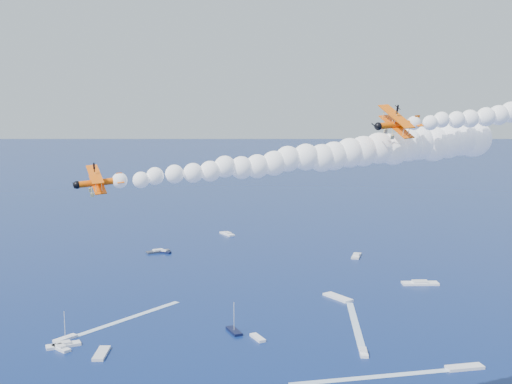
% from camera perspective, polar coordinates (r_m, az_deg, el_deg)
% --- Properties ---
extents(biplane_lead, '(12.42, 12.79, 8.73)m').
position_cam_1_polar(biplane_lead, '(106.01, 12.12, 5.70)').
color(biplane_lead, '#ED5904').
extents(biplane_trail, '(10.82, 11.20, 6.81)m').
position_cam_1_polar(biplane_trail, '(95.92, -13.35, 0.80)').
color(biplane_trail, '#F95B05').
extents(smoke_trail_trail, '(68.80, 68.59, 11.43)m').
position_cam_1_polar(smoke_trail_trail, '(104.31, 4.89, 2.97)').
color(smoke_trail_trail, white).
extents(spectator_boats, '(209.13, 180.61, 0.70)m').
position_cam_1_polar(spectator_boats, '(195.29, 10.52, -10.69)').
color(spectator_boats, white).
rests_on(spectator_boats, ground).
extents(boat_wakes, '(95.32, 63.71, 0.04)m').
position_cam_1_polar(boat_wakes, '(179.77, 1.91, -12.34)').
color(boat_wakes, white).
rests_on(boat_wakes, ground).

